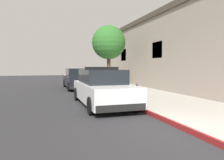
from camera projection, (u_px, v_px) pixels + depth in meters
name	position (u px, v px, depth m)	size (l,w,h in m)	color
ground_plane	(35.00, 95.00, 13.45)	(32.74, 60.00, 0.20)	#2B2B2D
sidewalk_pavement	(123.00, 89.00, 15.26)	(3.79, 60.00, 0.14)	#ADA89E
curb_painted_edge	(97.00, 90.00, 14.67)	(0.08, 60.00, 0.14)	maroon
storefront_building	(197.00, 52.00, 15.27)	(6.82, 23.07, 5.51)	gray
police_cruiser	(102.00, 88.00, 9.23)	(1.94, 4.84, 1.68)	white
parked_car_silver_ahead	(78.00, 79.00, 16.35)	(1.94, 4.84, 1.56)	black
fire_hydrant	(137.00, 91.00, 10.16)	(0.44, 0.40, 0.76)	#4C4C51
street_tree	(109.00, 43.00, 16.25)	(2.60, 2.60, 4.72)	brown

